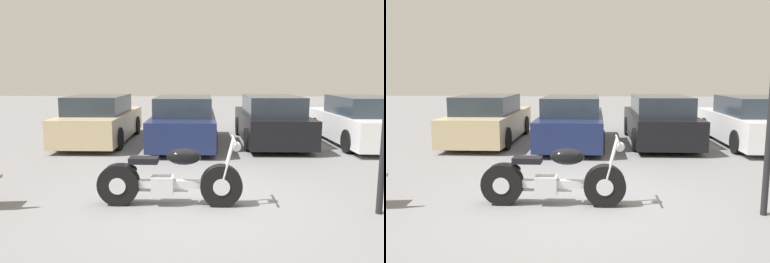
% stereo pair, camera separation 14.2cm
% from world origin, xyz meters
% --- Properties ---
extents(ground_plane, '(60.00, 60.00, 0.00)m').
position_xyz_m(ground_plane, '(0.00, 0.00, 0.00)').
color(ground_plane, slate).
extents(motorcycle, '(2.22, 0.62, 1.06)m').
position_xyz_m(motorcycle, '(-0.43, -0.20, 0.41)').
color(motorcycle, black).
rests_on(motorcycle, ground_plane).
extents(parked_car_champagne, '(1.79, 4.38, 1.40)m').
position_xyz_m(parked_car_champagne, '(-2.97, 5.34, 0.65)').
color(parked_car_champagne, '#C6B284').
rests_on(parked_car_champagne, ground_plane).
extents(parked_car_navy, '(1.79, 4.38, 1.40)m').
position_xyz_m(parked_car_navy, '(-0.43, 4.93, 0.65)').
color(parked_car_navy, '#19234C').
rests_on(parked_car_navy, ground_plane).
extents(parked_car_black, '(1.79, 4.38, 1.40)m').
position_xyz_m(parked_car_black, '(2.11, 5.33, 0.65)').
color(parked_car_black, black).
rests_on(parked_car_black, ground_plane).
extents(parked_car_white, '(1.79, 4.38, 1.40)m').
position_xyz_m(parked_car_white, '(4.64, 5.13, 0.65)').
color(parked_car_white, white).
rests_on(parked_car_white, ground_plane).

